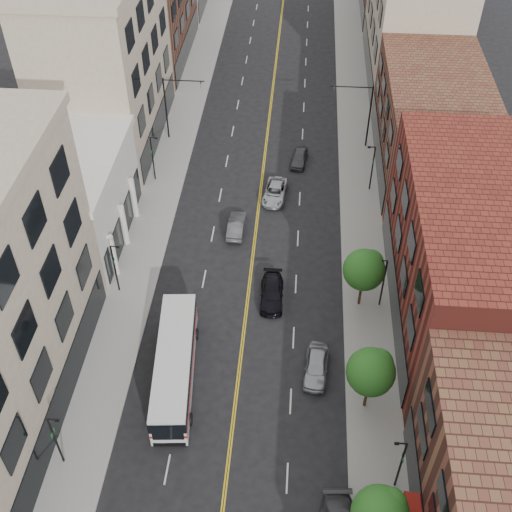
% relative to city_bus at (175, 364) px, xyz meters
% --- Properties ---
extents(sidewalk_left, '(4.00, 110.00, 0.15)m').
position_rel_city_bus_xyz_m(sidewalk_left, '(-5.39, 19.61, -1.67)').
color(sidewalk_left, gray).
rests_on(sidewalk_left, ground).
extents(sidewalk_right, '(4.00, 110.00, 0.15)m').
position_rel_city_bus_xyz_m(sidewalk_right, '(14.61, 19.61, -1.67)').
color(sidewalk_right, gray).
rests_on(sidewalk_right, ground).
extents(bldg_l_white, '(10.00, 14.00, 8.00)m').
position_rel_city_bus_xyz_m(bldg_l_white, '(-12.39, 15.61, 2.25)').
color(bldg_l_white, silver).
rests_on(bldg_l_white, ground).
extents(bldg_l_far_a, '(10.00, 20.00, 18.00)m').
position_rel_city_bus_xyz_m(bldg_l_far_a, '(-12.39, 32.61, 7.25)').
color(bldg_l_far_a, tan).
rests_on(bldg_l_far_a, ground).
extents(bldg_l_far_b, '(10.00, 20.00, 15.00)m').
position_rel_city_bus_xyz_m(bldg_l_far_b, '(-12.39, 52.61, 5.75)').
color(bldg_l_far_b, brown).
rests_on(bldg_l_far_b, ground).
extents(bldg_r_mid, '(10.00, 22.00, 12.00)m').
position_rel_city_bus_xyz_m(bldg_r_mid, '(21.61, 8.61, 4.25)').
color(bldg_r_mid, maroon).
rests_on(bldg_r_mid, ground).
extents(bldg_r_far_a, '(10.00, 20.00, 10.00)m').
position_rel_city_bus_xyz_m(bldg_r_far_a, '(21.61, 29.61, 3.25)').
color(bldg_r_far_a, brown).
rests_on(bldg_r_far_a, ground).
extents(bldg_r_far_b, '(10.00, 22.00, 14.00)m').
position_rel_city_bus_xyz_m(bldg_r_far_b, '(21.61, 50.61, 5.25)').
color(bldg_r_far_b, tan).
rests_on(bldg_r_far_b, ground).
extents(tree_r_2, '(3.40, 3.40, 5.59)m').
position_rel_city_bus_xyz_m(tree_r_2, '(14.00, -1.32, 2.38)').
color(tree_r_2, black).
rests_on(tree_r_2, sidewalk_right).
extents(tree_r_3, '(3.40, 3.40, 5.59)m').
position_rel_city_bus_xyz_m(tree_r_3, '(14.00, 8.68, 2.38)').
color(tree_r_3, black).
rests_on(tree_r_3, sidewalk_right).
extents(lamp_l_1, '(0.81, 0.55, 5.05)m').
position_rel_city_bus_xyz_m(lamp_l_1, '(-6.34, -7.39, 1.22)').
color(lamp_l_1, black).
rests_on(lamp_l_1, sidewalk_left).
extents(lamp_l_2, '(0.81, 0.55, 5.05)m').
position_rel_city_bus_xyz_m(lamp_l_2, '(-6.34, 8.61, 1.22)').
color(lamp_l_2, black).
rests_on(lamp_l_2, sidewalk_left).
extents(lamp_l_3, '(0.81, 0.55, 5.05)m').
position_rel_city_bus_xyz_m(lamp_l_3, '(-6.34, 24.61, 1.22)').
color(lamp_l_3, black).
rests_on(lamp_l_3, sidewalk_left).
extents(lamp_r_1, '(0.81, 0.55, 5.05)m').
position_rel_city_bus_xyz_m(lamp_r_1, '(15.56, -7.39, 1.22)').
color(lamp_r_1, black).
rests_on(lamp_r_1, sidewalk_right).
extents(lamp_r_2, '(0.81, 0.55, 5.05)m').
position_rel_city_bus_xyz_m(lamp_r_2, '(15.56, 8.61, 1.22)').
color(lamp_r_2, black).
rests_on(lamp_r_2, sidewalk_right).
extents(lamp_r_3, '(0.81, 0.55, 5.05)m').
position_rel_city_bus_xyz_m(lamp_r_3, '(15.56, 24.61, 1.22)').
color(lamp_r_3, black).
rests_on(lamp_r_3, sidewalk_right).
extents(signal_mast_left, '(4.49, 0.18, 7.20)m').
position_rel_city_bus_xyz_m(signal_mast_left, '(-5.66, 32.61, 2.90)').
color(signal_mast_left, black).
rests_on(signal_mast_left, sidewalk_left).
extents(signal_mast_right, '(4.49, 0.18, 7.20)m').
position_rel_city_bus_xyz_m(signal_mast_right, '(14.88, 32.61, 2.90)').
color(signal_mast_right, black).
rests_on(signal_mast_right, sidewalk_right).
extents(city_bus, '(3.59, 11.85, 3.00)m').
position_rel_city_bus_xyz_m(city_bus, '(0.00, 0.00, 0.00)').
color(city_bus, silver).
rests_on(city_bus, ground).
extents(car_parked_far, '(2.13, 4.51, 1.49)m').
position_rel_city_bus_xyz_m(car_parked_far, '(10.41, 1.34, -1.00)').
color(car_parked_far, '#9D9FA4').
rests_on(car_parked_far, ground).
extents(car_lane_behind, '(1.57, 4.24, 1.39)m').
position_rel_city_bus_xyz_m(car_lane_behind, '(2.81, 17.21, -1.05)').
color(car_lane_behind, '#47484C').
rests_on(car_lane_behind, ground).
extents(car_lane_a, '(2.03, 4.75, 1.37)m').
position_rel_city_bus_xyz_m(car_lane_a, '(6.63, 8.70, -1.06)').
color(car_lane_a, black).
rests_on(car_lane_a, ground).
extents(car_lane_b, '(2.70, 4.98, 1.33)m').
position_rel_city_bus_xyz_m(car_lane_b, '(6.11, 22.67, -1.08)').
color(car_lane_b, '#A8AAB0').
rests_on(car_lane_b, ground).
extents(car_lane_c, '(2.03, 4.05, 1.33)m').
position_rel_city_bus_xyz_m(car_lane_c, '(8.36, 28.92, -1.08)').
color(car_lane_c, '#414245').
rests_on(car_lane_c, ground).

